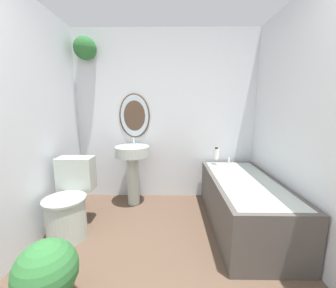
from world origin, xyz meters
TOP-DOWN VIEW (x-y plane):
  - wall_back at (-0.08, 2.50)m, footprint 2.67×0.30m
  - wall_left at (-1.30, 1.24)m, footprint 0.06×2.60m
  - wall_right at (1.30, 1.24)m, footprint 0.06×2.60m
  - toilet at (-1.00, 1.52)m, footprint 0.42×0.61m
  - pedestal_sink at (-0.45, 2.21)m, footprint 0.46×0.46m
  - bathtub at (0.90, 1.67)m, footprint 0.71×1.52m
  - shampoo_bottle at (0.70, 2.28)m, footprint 0.08×0.08m
  - potted_plant at (-0.73, 0.64)m, footprint 0.39×0.39m

SIDE VIEW (x-z plane):
  - bathtub at x=0.90m, z-range -0.03..0.61m
  - potted_plant at x=-0.73m, z-range 0.04..0.55m
  - toilet at x=-1.00m, z-range -0.06..0.73m
  - pedestal_sink at x=-0.45m, z-range 0.13..1.06m
  - shampoo_bottle at x=0.70m, z-range 0.62..0.79m
  - wall_left at x=-1.30m, z-range 0.00..2.40m
  - wall_right at x=1.30m, z-range 0.00..2.40m
  - wall_back at x=-0.08m, z-range 0.06..2.46m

